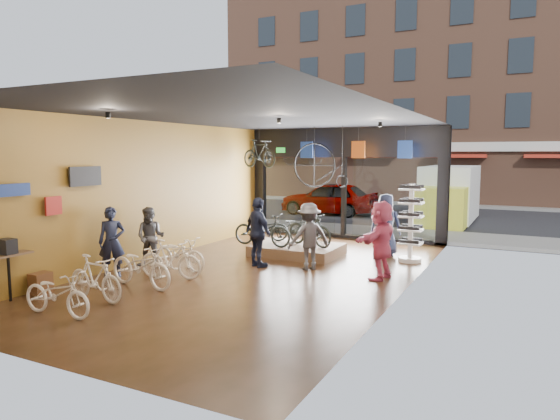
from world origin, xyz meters
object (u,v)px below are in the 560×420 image
Objects in this scene: display_bike_left at (262,230)px; display_bike_mid at (309,229)px; box_truck at (447,196)px; floor_bike_0 at (57,293)px; customer_3 at (309,237)px; penny_farthing at (323,167)px; floor_bike_2 at (141,266)px; floor_bike_4 at (180,253)px; customer_2 at (258,232)px; customer_4 at (386,225)px; street_car at (329,198)px; customer_0 at (112,242)px; floor_bike_1 at (95,278)px; sunglasses_rack at (411,223)px; display_bike_right at (296,227)px; display_platform at (297,250)px; hung_bike at (259,154)px; floor_bike_3 at (170,259)px; customer_5 at (381,240)px; customer_1 at (151,237)px.

display_bike_left is 1.34m from display_bike_mid.
floor_bike_0 is at bearing -106.02° from box_truck.
box_truck is at bearing -17.52° from floor_bike_0.
penny_farthing is at bearing -117.98° from customer_3.
display_bike_mid is at bearing -15.87° from floor_bike_2.
floor_bike_4 is 0.96× the size of customer_3.
floor_bike_4 is 0.89× the size of customer_2.
box_truck reaches higher than customer_2.
box_truck is at bearing -108.36° from customer_4.
customer_0 reaches higher than street_car.
floor_bike_1 is 4.33m from customer_2.
customer_2 reaches higher than floor_bike_1.
penny_farthing is (0.20, 3.91, 1.60)m from customer_2.
sunglasses_rack is (2.08, 2.11, 0.21)m from customer_3.
display_bike_right is at bearing -6.94° from floor_bike_1.
box_truck is 3.75× the size of floor_bike_4.
display_platform is 1.52× the size of hung_bike.
penny_farthing reaches higher than floor_bike_3.
box_truck is 3.75× the size of display_bike_right.
display_bike_left reaches higher than floor_bike_0.
hung_bike is (-3.24, 3.26, 2.08)m from customer_3.
floor_bike_1 is 8.39m from penny_farthing.
customer_0 is 0.91× the size of customer_5.
display_bike_left is at bearing -36.81° from customer_2.
customer_5 is at bearing -147.41° from customer_2.
floor_bike_4 is 3.28m from customer_3.
penny_farthing reaches higher than street_car.
penny_farthing is (-1.08, 3.58, 1.66)m from customer_3.
display_bike_mid is at bearing -14.41° from floor_bike_1.
customer_1 is 6.54m from customer_4.
customer_2 is at bearing -77.73° from customer_5.
street_car is at bearing 23.56° from hung_bike.
floor_bike_2 is at bearing -58.55° from customer_0.
customer_5 reaches higher than display_platform.
floor_bike_0 is 0.66× the size of display_platform.
street_car is at bearing 113.57° from sunglasses_rack.
customer_3 is (-1.84, -10.06, -0.35)m from box_truck.
floor_bike_3 is 0.98× the size of hung_bike.
display_bike_mid reaches higher than display_platform.
street_car is 13.46m from floor_bike_3.
display_bike_mid is 0.97× the size of customer_0.
display_bike_mid is at bearing -32.32° from floor_bike_4.
street_car is 12.61m from customer_1.
display_bike_mid is 2.79m from sunglasses_rack.
sunglasses_rack is at bearing -72.94° from display_bike_left.
display_platform is 3.28m from sunglasses_rack.
customer_2 is at bearing -98.10° from display_platform.
display_bike_left is at bearing -70.89° from customer_3.
customer_5 reaches higher than display_bike_left.
sunglasses_rack is (0.20, 2.23, 0.13)m from customer_5.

